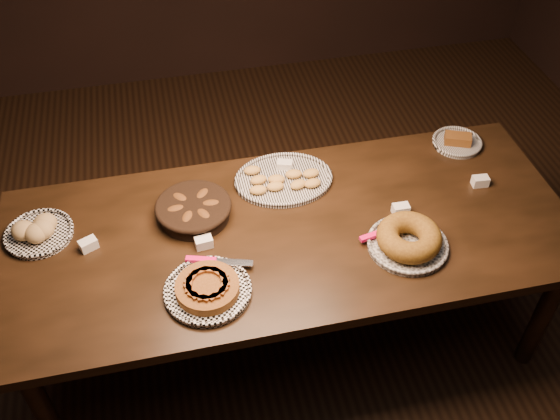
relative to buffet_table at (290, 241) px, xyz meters
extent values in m
plane|color=black|center=(0.00, 0.00, -0.68)|extent=(5.00, 5.00, 0.00)
cube|color=black|center=(0.00, 0.00, 0.05)|extent=(2.40, 1.00, 0.05)
cylinder|color=black|center=(-1.08, -0.38, -0.33)|extent=(0.08, 0.08, 0.70)
cylinder|color=black|center=(1.08, -0.38, -0.33)|extent=(0.08, 0.08, 0.70)
cylinder|color=black|center=(-1.08, 0.38, -0.33)|extent=(0.08, 0.08, 0.70)
cylinder|color=black|center=(1.08, 0.38, -0.33)|extent=(0.08, 0.08, 0.70)
torus|color=white|center=(-0.38, -0.26, 0.09)|extent=(0.34, 0.34, 0.02)
cylinder|color=#4F2E0F|center=(-0.38, -0.26, 0.10)|extent=(0.27, 0.27, 0.04)
cube|color=#552B0E|center=(-0.32, -0.25, 0.13)|extent=(0.03, 0.08, 0.01)
cube|color=#552B0E|center=(-0.33, -0.22, 0.13)|extent=(0.07, 0.08, 0.01)
cube|color=#552B0E|center=(-0.36, -0.20, 0.13)|extent=(0.09, 0.05, 0.01)
cube|color=#552B0E|center=(-0.40, -0.20, 0.13)|extent=(0.09, 0.05, 0.01)
cube|color=#552B0E|center=(-0.43, -0.22, 0.13)|extent=(0.07, 0.08, 0.01)
cube|color=#552B0E|center=(-0.45, -0.25, 0.13)|extent=(0.04, 0.09, 0.01)
cube|color=#552B0E|center=(-0.44, -0.29, 0.13)|extent=(0.06, 0.09, 0.01)
cube|color=#552B0E|center=(-0.42, -0.32, 0.13)|extent=(0.08, 0.07, 0.01)
cube|color=#552B0E|center=(-0.38, -0.33, 0.13)|extent=(0.08, 0.03, 0.01)
cube|color=#552B0E|center=(-0.35, -0.32, 0.13)|extent=(0.08, 0.06, 0.01)
cube|color=#552B0E|center=(-0.32, -0.29, 0.13)|extent=(0.06, 0.08, 0.01)
cube|color=#F60C61|center=(-0.39, -0.12, 0.10)|extent=(0.12, 0.06, 0.02)
cube|color=silver|center=(-0.26, -0.15, 0.10)|extent=(0.15, 0.07, 0.00)
torus|color=black|center=(0.04, 0.30, 0.09)|extent=(0.36, 0.36, 0.02)
ellipsoid|color=#A0672E|center=(-0.09, 0.23, 0.10)|extent=(0.08, 0.06, 0.04)
ellipsoid|color=#A0672E|center=(-0.01, 0.24, 0.10)|extent=(0.08, 0.05, 0.04)
ellipsoid|color=#A0672E|center=(0.09, 0.23, 0.10)|extent=(0.09, 0.07, 0.04)
ellipsoid|color=#A0672E|center=(0.15, 0.23, 0.10)|extent=(0.08, 0.06, 0.04)
ellipsoid|color=#A0672E|center=(-0.07, 0.30, 0.10)|extent=(0.08, 0.06, 0.04)
ellipsoid|color=#A0672E|center=(0.00, 0.29, 0.10)|extent=(0.08, 0.06, 0.04)
ellipsoid|color=#A0672E|center=(0.09, 0.30, 0.10)|extent=(0.08, 0.06, 0.04)
ellipsoid|color=#A0672E|center=(0.16, 0.29, 0.10)|extent=(0.08, 0.06, 0.04)
ellipsoid|color=#A0672E|center=(-0.09, 0.37, 0.10)|extent=(0.08, 0.05, 0.04)
torus|color=black|center=(0.44, -0.20, 0.09)|extent=(0.33, 0.33, 0.02)
torus|color=brown|center=(0.44, -0.20, 0.13)|extent=(0.31, 0.31, 0.09)
cube|color=#F60C61|center=(0.32, -0.14, 0.10)|extent=(0.12, 0.05, 0.02)
cube|color=silver|center=(0.44, -0.11, 0.10)|extent=(0.15, 0.06, 0.00)
cylinder|color=black|center=(-0.38, 0.16, 0.11)|extent=(0.37, 0.37, 0.07)
torus|color=black|center=(-0.38, 0.16, 0.14)|extent=(0.32, 0.32, 0.03)
ellipsoid|color=black|center=(-0.31, 0.15, 0.13)|extent=(0.10, 0.06, 0.04)
ellipsoid|color=black|center=(-0.33, 0.22, 0.13)|extent=(0.10, 0.11, 0.04)
ellipsoid|color=black|center=(-0.43, 0.22, 0.13)|extent=(0.10, 0.11, 0.04)
ellipsoid|color=black|center=(-0.45, 0.15, 0.13)|extent=(0.10, 0.06, 0.04)
ellipsoid|color=black|center=(-0.41, 0.09, 0.13)|extent=(0.09, 0.11, 0.04)
ellipsoid|color=black|center=(-0.35, 0.09, 0.13)|extent=(0.09, 0.11, 0.04)
torus|color=white|center=(-1.02, 0.19, 0.09)|extent=(0.28, 0.28, 0.02)
ellipsoid|color=olive|center=(-1.07, 0.18, 0.12)|extent=(0.10, 0.10, 0.08)
ellipsoid|color=olive|center=(-0.99, 0.20, 0.12)|extent=(0.10, 0.10, 0.08)
ellipsoid|color=olive|center=(-1.02, 0.15, 0.12)|extent=(0.10, 0.10, 0.08)
ellipsoid|color=olive|center=(-1.00, 0.17, 0.12)|extent=(0.10, 0.10, 0.08)
torus|color=black|center=(0.92, 0.38, 0.09)|extent=(0.24, 0.24, 0.02)
cube|color=#4F2E0F|center=(0.92, 0.38, 0.11)|extent=(0.14, 0.11, 0.04)
cube|color=white|center=(-0.36, -0.02, 0.10)|extent=(0.07, 0.05, 0.04)
cube|color=white|center=(0.06, 0.38, 0.10)|extent=(0.08, 0.06, 0.04)
cube|color=white|center=(0.48, -0.01, 0.10)|extent=(0.07, 0.05, 0.04)
cube|color=white|center=(-0.82, 0.07, 0.10)|extent=(0.08, 0.07, 0.04)
cube|color=white|center=(0.89, 0.09, 0.10)|extent=(0.07, 0.05, 0.04)
camera|label=1|loc=(-0.43, -1.76, 1.94)|focal=40.00mm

